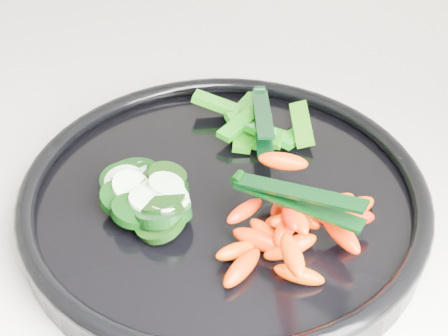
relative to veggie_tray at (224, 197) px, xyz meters
The scene contains 6 objects.
veggie_tray is the anchor object (origin of this frame).
cucumber_pile 0.07m from the veggie_tray, 135.22° to the right, with size 0.13×0.11×0.04m.
carrot_pile 0.09m from the veggie_tray, ahead, with size 0.13×0.17×0.05m.
pepper_pile 0.10m from the veggie_tray, 107.89° to the left, with size 0.15×0.10×0.03m.
tong_carrot 0.10m from the veggie_tray, ahead, with size 0.11×0.03×0.02m.
tong_pepper 0.10m from the veggie_tray, 103.54° to the left, with size 0.08×0.10×0.02m.
Camera 1 is at (-0.04, 1.30, 1.33)m, focal length 50.00 mm.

